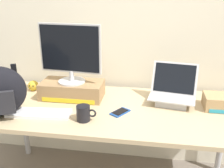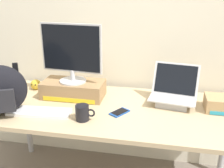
{
  "view_description": "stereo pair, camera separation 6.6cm",
  "coord_description": "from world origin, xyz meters",
  "px_view_note": "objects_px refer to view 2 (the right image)",
  "views": [
    {
      "loc": [
        0.26,
        -1.7,
        1.57
      ],
      "look_at": [
        0.0,
        0.0,
        0.91
      ],
      "focal_mm": 42.09,
      "sensor_mm": 36.0,
      "label": 1
    },
    {
      "loc": [
        0.33,
        -1.68,
        1.57
      ],
      "look_at": [
        0.0,
        0.0,
        0.91
      ],
      "focal_mm": 42.09,
      "sensor_mm": 36.0,
      "label": 2
    }
  ],
  "objects_px": {
    "toner_box_yellow": "(73,89)",
    "desktop_monitor": "(71,53)",
    "cell_phone": "(120,112)",
    "open_laptop": "(173,96)",
    "plush_toy": "(36,85)",
    "external_keyboard": "(39,112)",
    "messenger_backpack": "(0,90)",
    "coffee_mug": "(83,113)"
  },
  "relations": [
    {
      "from": "toner_box_yellow",
      "to": "desktop_monitor",
      "type": "relative_size",
      "value": 1.0
    },
    {
      "from": "cell_phone",
      "to": "open_laptop",
      "type": "bearing_deg",
      "value": 65.11
    },
    {
      "from": "plush_toy",
      "to": "cell_phone",
      "type": "bearing_deg",
      "value": -21.32
    },
    {
      "from": "toner_box_yellow",
      "to": "external_keyboard",
      "type": "height_order",
      "value": "toner_box_yellow"
    },
    {
      "from": "toner_box_yellow",
      "to": "plush_toy",
      "type": "height_order",
      "value": "toner_box_yellow"
    },
    {
      "from": "desktop_monitor",
      "to": "plush_toy",
      "type": "bearing_deg",
      "value": 171.84
    },
    {
      "from": "external_keyboard",
      "to": "plush_toy",
      "type": "distance_m",
      "value": 0.47
    },
    {
      "from": "desktop_monitor",
      "to": "open_laptop",
      "type": "bearing_deg",
      "value": 6.26
    },
    {
      "from": "open_laptop",
      "to": "cell_phone",
      "type": "bearing_deg",
      "value": -139.32
    },
    {
      "from": "plush_toy",
      "to": "desktop_monitor",
      "type": "bearing_deg",
      "value": -13.55
    },
    {
      "from": "external_keyboard",
      "to": "plush_toy",
      "type": "bearing_deg",
      "value": 114.77
    },
    {
      "from": "external_keyboard",
      "to": "cell_phone",
      "type": "relative_size",
      "value": 2.75
    },
    {
      "from": "messenger_backpack",
      "to": "desktop_monitor",
      "type": "bearing_deg",
      "value": 18.52
    },
    {
      "from": "toner_box_yellow",
      "to": "plush_toy",
      "type": "distance_m",
      "value": 0.37
    },
    {
      "from": "messenger_backpack",
      "to": "plush_toy",
      "type": "height_order",
      "value": "messenger_backpack"
    },
    {
      "from": "toner_box_yellow",
      "to": "desktop_monitor",
      "type": "bearing_deg",
      "value": -97.46
    },
    {
      "from": "desktop_monitor",
      "to": "external_keyboard",
      "type": "height_order",
      "value": "desktop_monitor"
    },
    {
      "from": "coffee_mug",
      "to": "cell_phone",
      "type": "xyz_separation_m",
      "value": [
        0.22,
        0.14,
        -0.05
      ]
    },
    {
      "from": "messenger_backpack",
      "to": "coffee_mug",
      "type": "distance_m",
      "value": 0.59
    },
    {
      "from": "messenger_backpack",
      "to": "open_laptop",
      "type": "bearing_deg",
      "value": -5.92
    },
    {
      "from": "external_keyboard",
      "to": "messenger_backpack",
      "type": "relative_size",
      "value": 1.05
    },
    {
      "from": "desktop_monitor",
      "to": "cell_phone",
      "type": "height_order",
      "value": "desktop_monitor"
    },
    {
      "from": "coffee_mug",
      "to": "plush_toy",
      "type": "height_order",
      "value": "coffee_mug"
    },
    {
      "from": "toner_box_yellow",
      "to": "coffee_mug",
      "type": "relative_size",
      "value": 3.63
    },
    {
      "from": "toner_box_yellow",
      "to": "open_laptop",
      "type": "distance_m",
      "value": 0.77
    },
    {
      "from": "external_keyboard",
      "to": "desktop_monitor",
      "type": "bearing_deg",
      "value": 62.46
    },
    {
      "from": "cell_phone",
      "to": "toner_box_yellow",
      "type": "bearing_deg",
      "value": -174.25
    },
    {
      "from": "desktop_monitor",
      "to": "coffee_mug",
      "type": "xyz_separation_m",
      "value": [
        0.18,
        -0.35,
        -0.3
      ]
    },
    {
      "from": "open_laptop",
      "to": "messenger_backpack",
      "type": "relative_size",
      "value": 0.87
    },
    {
      "from": "coffee_mug",
      "to": "plush_toy",
      "type": "distance_m",
      "value": 0.7
    },
    {
      "from": "toner_box_yellow",
      "to": "coffee_mug",
      "type": "distance_m",
      "value": 0.4
    },
    {
      "from": "toner_box_yellow",
      "to": "plush_toy",
      "type": "bearing_deg",
      "value": 166.62
    },
    {
      "from": "open_laptop",
      "to": "external_keyboard",
      "type": "distance_m",
      "value": 0.97
    },
    {
      "from": "coffee_mug",
      "to": "external_keyboard",
      "type": "bearing_deg",
      "value": 174.04
    },
    {
      "from": "desktop_monitor",
      "to": "plush_toy",
      "type": "distance_m",
      "value": 0.49
    },
    {
      "from": "desktop_monitor",
      "to": "coffee_mug",
      "type": "bearing_deg",
      "value": -57.3
    },
    {
      "from": "open_laptop",
      "to": "messenger_backpack",
      "type": "bearing_deg",
      "value": -153.41
    },
    {
      "from": "toner_box_yellow",
      "to": "cell_phone",
      "type": "height_order",
      "value": "toner_box_yellow"
    },
    {
      "from": "open_laptop",
      "to": "toner_box_yellow",
      "type": "bearing_deg",
      "value": -170.06
    },
    {
      "from": "desktop_monitor",
      "to": "messenger_backpack",
      "type": "height_order",
      "value": "desktop_monitor"
    },
    {
      "from": "toner_box_yellow",
      "to": "open_laptop",
      "type": "height_order",
      "value": "open_laptop"
    },
    {
      "from": "open_laptop",
      "to": "messenger_backpack",
      "type": "height_order",
      "value": "messenger_backpack"
    }
  ]
}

